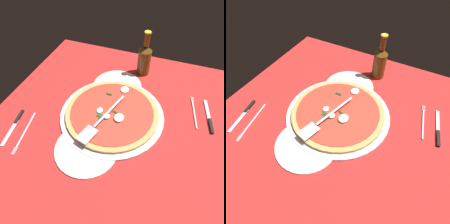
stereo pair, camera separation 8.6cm
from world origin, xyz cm
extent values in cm
cube|color=red|center=(0.00, 0.00, -0.40)|extent=(103.30, 103.30, 0.80)
cube|color=silver|center=(-37.57, -9.39, 0.05)|extent=(9.39, 9.39, 0.10)
cube|color=silver|center=(-37.57, 9.39, 0.05)|extent=(9.39, 9.39, 0.10)
cube|color=silver|center=(-28.17, -18.78, 0.05)|extent=(9.39, 9.39, 0.10)
cube|color=silver|center=(-28.17, 0.00, 0.05)|extent=(9.39, 9.39, 0.10)
cube|color=silver|center=(-28.17, 18.78, 0.05)|extent=(9.39, 9.39, 0.10)
cube|color=silver|center=(-18.78, -46.96, 0.05)|extent=(9.39, 9.39, 0.10)
cube|color=silver|center=(-18.78, -28.17, 0.05)|extent=(9.39, 9.39, 0.10)
cube|color=silver|center=(-18.78, -9.39, 0.05)|extent=(9.39, 9.39, 0.10)
cube|color=silver|center=(-18.78, 9.39, 0.05)|extent=(9.39, 9.39, 0.10)
cube|color=silver|center=(-18.78, 28.17, 0.05)|extent=(9.39, 9.39, 0.10)
cube|color=silver|center=(-18.78, 46.96, 0.05)|extent=(9.39, 9.39, 0.10)
cube|color=silver|center=(-9.39, -37.57, 0.05)|extent=(9.39, 9.39, 0.10)
cube|color=silver|center=(-9.39, -18.78, 0.05)|extent=(9.39, 9.39, 0.10)
cube|color=silver|center=(-9.39, 0.00, 0.05)|extent=(9.39, 9.39, 0.10)
cube|color=silver|center=(-9.39, 18.78, 0.05)|extent=(9.39, 9.39, 0.10)
cube|color=silver|center=(-9.39, 37.57, 0.05)|extent=(9.39, 9.39, 0.10)
cube|color=silver|center=(0.00, -28.17, 0.05)|extent=(9.39, 9.39, 0.10)
cube|color=silver|center=(0.00, -9.39, 0.05)|extent=(9.39, 9.39, 0.10)
cube|color=silver|center=(0.00, 9.39, 0.05)|extent=(9.39, 9.39, 0.10)
cube|color=silver|center=(0.00, 28.17, 0.05)|extent=(9.39, 9.39, 0.10)
cube|color=silver|center=(0.00, 46.96, 0.05)|extent=(9.39, 9.39, 0.10)
cube|color=silver|center=(9.39, -37.57, 0.05)|extent=(9.39, 9.39, 0.10)
cube|color=silver|center=(9.39, -18.78, 0.05)|extent=(9.39, 9.39, 0.10)
cube|color=silver|center=(9.39, 0.00, 0.05)|extent=(9.39, 9.39, 0.10)
cube|color=silver|center=(9.39, 18.78, 0.05)|extent=(9.39, 9.39, 0.10)
cube|color=silver|center=(9.39, 37.57, 0.05)|extent=(9.39, 9.39, 0.10)
cube|color=silver|center=(18.78, -28.17, 0.05)|extent=(9.39, 9.39, 0.10)
cube|color=silver|center=(18.78, -9.39, 0.05)|extent=(9.39, 9.39, 0.10)
cube|color=silver|center=(18.78, 9.39, 0.05)|extent=(9.39, 9.39, 0.10)
cube|color=silver|center=(18.78, 28.17, 0.05)|extent=(9.39, 9.39, 0.10)
cube|color=silver|center=(18.78, 46.96, 0.05)|extent=(9.39, 9.39, 0.10)
cube|color=silver|center=(28.17, -37.57, 0.05)|extent=(9.39, 9.39, 0.10)
cube|color=silver|center=(28.17, -18.78, 0.05)|extent=(9.39, 9.39, 0.10)
cube|color=silver|center=(28.17, 0.00, 0.05)|extent=(9.39, 9.39, 0.10)
cube|color=silver|center=(28.17, 18.78, 0.05)|extent=(9.39, 9.39, 0.10)
cube|color=silver|center=(28.17, 37.57, 0.05)|extent=(9.39, 9.39, 0.10)
cube|color=silver|center=(37.57, -28.17, 0.05)|extent=(9.39, 9.39, 0.10)
cube|color=silver|center=(37.57, -9.39, 0.05)|extent=(9.39, 9.39, 0.10)
cube|color=silver|center=(37.57, 9.39, 0.05)|extent=(9.39, 9.39, 0.10)
cube|color=silver|center=(37.57, 28.17, 0.05)|extent=(9.39, 9.39, 0.10)
cube|color=silver|center=(37.57, 46.96, 0.05)|extent=(9.39, 9.39, 0.10)
cube|color=silver|center=(46.96, -37.57, 0.05)|extent=(9.39, 9.39, 0.10)
cube|color=silver|center=(46.96, -18.78, 0.05)|extent=(9.39, 9.39, 0.10)
cube|color=silver|center=(46.96, 0.00, 0.05)|extent=(9.39, 9.39, 0.10)
cube|color=silver|center=(46.96, 18.78, 0.05)|extent=(9.39, 9.39, 0.10)
cube|color=silver|center=(46.96, 37.57, 0.05)|extent=(9.39, 9.39, 0.10)
cylinder|color=silver|center=(1.72, 1.66, 0.73)|extent=(44.44, 44.44, 1.26)
cylinder|color=silver|center=(-17.43, 4.95, 0.60)|extent=(24.12, 24.12, 1.00)
cylinder|color=white|center=(20.21, 5.52, 0.60)|extent=(23.70, 23.70, 1.00)
cylinder|color=tan|center=(1.72, 1.66, 2.03)|extent=(39.68, 39.68, 1.35)
cylinder|color=red|center=(1.72, 1.66, 2.86)|extent=(35.41, 35.41, 0.30)
ellipsoid|color=#EEE7CF|center=(16.01, 0.53, 3.42)|extent=(4.43, 3.90, 0.82)
ellipsoid|color=white|center=(-0.25, 6.58, 3.42)|extent=(3.19, 2.62, 0.82)
ellipsoid|color=white|center=(-2.20, 2.67, 3.64)|extent=(3.04, 3.04, 1.27)
ellipsoid|color=white|center=(-1.27, -2.44, 3.67)|extent=(4.76, 4.05, 1.31)
cube|color=#1C5323|center=(-2.45, 5.56, 3.16)|extent=(1.97, 3.00, 0.30)
cube|color=#173C20|center=(10.84, 6.37, 3.16)|extent=(1.14, 2.77, 0.30)
cube|color=#1D4323|center=(-3.51, 4.19, 3.16)|extent=(2.76, 3.11, 0.30)
cube|color=#1D3E1B|center=(1.36, -0.12, 3.16)|extent=(1.88, 2.72, 0.30)
cube|color=silver|center=(-13.81, 6.00, 4.47)|extent=(8.86, 6.87, 0.30)
cylinder|color=silver|center=(-0.10, 2.16, 4.82)|extent=(20.17, 6.54, 1.00)
cube|color=silver|center=(14.51, -34.85, 0.40)|extent=(22.53, 16.77, 0.60)
cube|color=silver|center=(13.93, -31.97, 0.83)|extent=(15.46, 3.66, 0.25)
cube|color=silver|center=(23.16, -30.57, 0.83)|extent=(2.98, 0.80, 0.25)
cube|color=silver|center=(23.07, -30.14, 0.83)|extent=(2.98, 0.80, 0.25)
cube|color=silver|center=(22.99, -29.71, 0.83)|extent=(2.98, 0.80, 0.25)
cube|color=black|center=(9.46, -38.84, 1.10)|extent=(7.73, 2.68, 0.80)
cube|color=silver|center=(17.89, -37.16, 0.83)|extent=(13.39, 4.00, 0.25)
cube|color=white|center=(-18.06, 34.67, 0.40)|extent=(18.59, 15.68, 0.60)
cube|color=silver|center=(-17.52, 31.84, 0.83)|extent=(17.47, 3.90, 0.25)
cube|color=silver|center=(-27.75, 30.33, 0.83)|extent=(2.99, 0.78, 0.25)
cube|color=silver|center=(-27.67, 29.90, 0.83)|extent=(2.99, 0.78, 0.25)
cube|color=silver|center=(-27.59, 29.47, 0.83)|extent=(2.99, 0.78, 0.25)
cube|color=black|center=(-13.19, 38.53, 1.10)|extent=(7.43, 2.55, 0.80)
cube|color=silver|center=(-21.30, 36.99, 0.83)|extent=(12.87, 3.78, 0.25)
cylinder|color=#56360F|center=(34.96, -3.55, 6.82)|extent=(6.48, 6.48, 13.44)
cone|color=#56360F|center=(34.96, -3.55, 14.88)|extent=(6.48, 6.48, 2.69)
cylinder|color=#56360F|center=(34.96, -3.55, 19.40)|extent=(2.78, 2.78, 6.35)
cylinder|color=gold|center=(34.96, -3.55, 22.87)|extent=(3.19, 3.19, 0.60)
camera|label=1|loc=(-51.63, -17.62, 67.03)|focal=32.31mm
camera|label=2|loc=(-48.10, -25.46, 67.03)|focal=32.31mm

